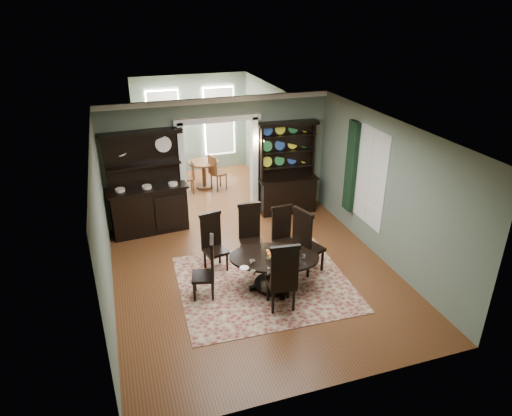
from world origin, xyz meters
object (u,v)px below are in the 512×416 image
at_px(dining_table, 274,266).
at_px(sideboard, 148,198).
at_px(parlor_table, 204,171).
at_px(welsh_dresser, 287,180).

relative_size(dining_table, sideboard, 0.83).
bearing_deg(parlor_table, sideboard, -128.75).
distance_m(sideboard, welsh_dresser, 3.49).
xyz_separation_m(sideboard, welsh_dresser, (3.49, 0.03, 0.01)).
relative_size(dining_table, parlor_table, 2.31).
xyz_separation_m(dining_table, parlor_table, (-0.22, 5.33, 0.06)).
bearing_deg(sideboard, parlor_table, 46.60).
height_order(dining_table, sideboard, sideboard).
bearing_deg(parlor_table, welsh_dresser, -52.18).
height_order(welsh_dresser, parlor_table, welsh_dresser).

